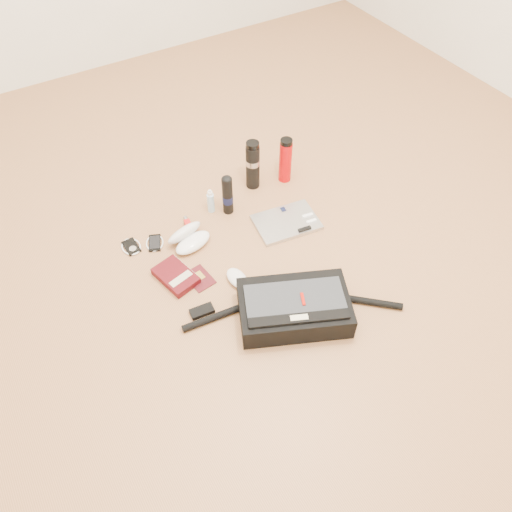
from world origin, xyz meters
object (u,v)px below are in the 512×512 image
at_px(thermos_red, 285,160).
at_px(laptop, 287,222).
at_px(messenger_bag, 294,308).
at_px(book, 176,276).
at_px(thermos_black, 253,165).

bearing_deg(thermos_red, laptop, -121.27).
height_order(messenger_bag, book, messenger_bag).
xyz_separation_m(book, thermos_red, (0.73, 0.30, 0.10)).
bearing_deg(messenger_bag, book, 151.82).
bearing_deg(laptop, thermos_black, 97.78).
xyz_separation_m(book, thermos_black, (0.57, 0.34, 0.11)).
distance_m(laptop, thermos_red, 0.33).
relative_size(messenger_bag, book, 3.88).
bearing_deg(messenger_bag, laptop, 83.58).
relative_size(laptop, thermos_red, 1.31).
relative_size(messenger_bag, thermos_black, 3.15).
xyz_separation_m(messenger_bag, laptop, (0.26, 0.44, -0.05)).
bearing_deg(messenger_bag, thermos_black, 94.88).
bearing_deg(book, messenger_bag, -65.54).
bearing_deg(laptop, messenger_bag, -112.22).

